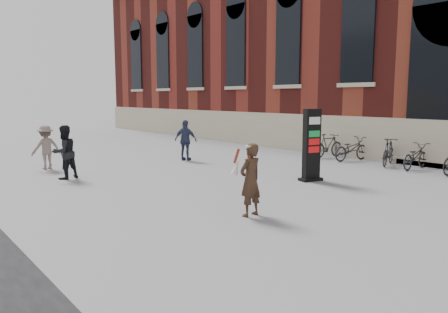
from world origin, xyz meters
TOP-DOWN VIEW (x-y plane):
  - ground at (0.00, 0.00)m, footprint 100.00×100.00m
  - info_pylon at (3.86, 1.65)m, footprint 0.79×0.51m
  - woman at (-0.42, -0.23)m, footprint 0.65×0.60m
  - pedestrian_a at (-2.11, 6.82)m, footprint 1.00×0.87m
  - pedestrian_b at (-1.98, 9.22)m, footprint 1.09×0.68m
  - pedestrian_c at (3.26, 7.87)m, footprint 0.86×1.06m
  - bike_4 at (8.60, 0.74)m, footprint 1.84×0.74m
  - bike_5 at (8.60, 1.82)m, footprint 1.84×1.06m
  - bike_6 at (8.60, 3.50)m, footprint 1.95×0.86m
  - bike_7 at (8.60, 4.70)m, footprint 1.78×0.68m

SIDE VIEW (x-z plane):
  - ground at x=0.00m, z-range 0.00..0.00m
  - bike_4 at x=8.60m, z-range 0.00..0.95m
  - bike_6 at x=8.60m, z-range 0.00..0.99m
  - bike_7 at x=8.60m, z-range 0.00..1.05m
  - bike_5 at x=8.60m, z-range 0.00..1.07m
  - pedestrian_b at x=-1.98m, z-range 0.00..1.62m
  - woman at x=-0.42m, z-range 0.02..1.65m
  - pedestrian_c at x=3.26m, z-range 0.00..1.69m
  - pedestrian_a at x=-2.11m, z-range 0.00..1.74m
  - info_pylon at x=3.86m, z-range 0.00..2.27m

